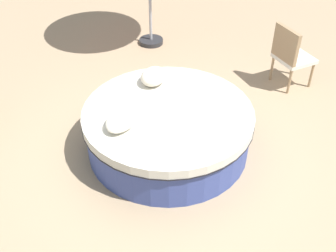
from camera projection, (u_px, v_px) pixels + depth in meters
name	position (u px, v px, depth m)	size (l,w,h in m)	color
ground_plane	(168.00, 147.00, 5.41)	(16.00, 16.00, 0.00)	#9E8466
round_bed	(168.00, 129.00, 5.22)	(2.12, 2.12, 0.59)	#38478C
throw_pillow_0	(154.00, 76.00, 5.46)	(0.41, 0.32, 0.21)	beige
throw_pillow_1	(122.00, 119.00, 4.77)	(0.53, 0.33, 0.17)	silver
patio_chair	(290.00, 53.00, 6.25)	(0.72, 0.72, 0.98)	#997A56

